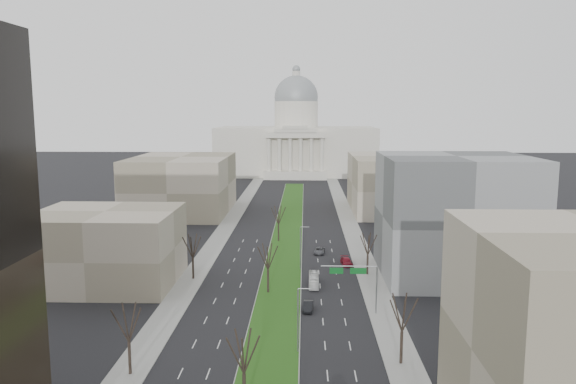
% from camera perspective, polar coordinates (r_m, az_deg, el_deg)
% --- Properties ---
extents(ground, '(600.00, 600.00, 0.00)m').
position_cam_1_polar(ground, '(141.47, -0.16, -5.07)').
color(ground, black).
rests_on(ground, ground).
extents(median, '(8.00, 222.03, 0.20)m').
position_cam_1_polar(median, '(140.46, -0.17, -5.13)').
color(median, '#999993').
rests_on(median, ground).
extents(sidewalk_left, '(5.00, 330.00, 0.15)m').
position_cam_1_polar(sidewalk_left, '(119.26, -9.07, -7.70)').
color(sidewalk_left, gray).
rests_on(sidewalk_left, ground).
extents(sidewalk_right, '(5.00, 330.00, 0.15)m').
position_cam_1_polar(sidewalk_right, '(117.92, 8.04, -7.87)').
color(sidewalk_right, gray).
rests_on(sidewalk_right, ground).
extents(capitol, '(80.00, 46.00, 55.00)m').
position_cam_1_polar(capitol, '(287.62, 0.83, 5.07)').
color(capitol, beige).
rests_on(capitol, ground).
extents(building_beige_left, '(26.00, 22.00, 14.00)m').
position_cam_1_polar(building_beige_left, '(112.21, -17.95, -5.38)').
color(building_beige_left, gray).
rests_on(building_beige_left, ground).
extents(building_grey_right, '(28.00, 26.00, 24.00)m').
position_cam_1_polar(building_grey_right, '(115.32, 16.51, -2.41)').
color(building_grey_right, '#595C5E').
rests_on(building_grey_right, ground).
extents(building_far_left, '(30.00, 40.00, 18.00)m').
position_cam_1_polar(building_far_left, '(183.44, -10.73, 0.74)').
color(building_far_left, gray).
rests_on(building_far_left, ground).
extents(building_far_right, '(30.00, 40.00, 18.00)m').
position_cam_1_polar(building_far_right, '(186.58, 11.11, 0.86)').
color(building_far_right, gray).
rests_on(building_far_right, ground).
extents(tree_left_mid, '(5.40, 5.40, 9.72)m').
position_cam_1_polar(tree_left_mid, '(73.73, -15.94, -12.52)').
color(tree_left_mid, black).
rests_on(tree_left_mid, ground).
extents(tree_left_far, '(5.28, 5.28, 9.50)m').
position_cam_1_polar(tree_left_far, '(110.84, -9.68, -5.34)').
color(tree_left_far, black).
rests_on(tree_left_far, ground).
extents(tree_right_mid, '(5.52, 5.52, 9.94)m').
position_cam_1_polar(tree_right_mid, '(75.20, 11.55, -11.81)').
color(tree_right_mid, black).
rests_on(tree_right_mid, ground).
extents(tree_right_far, '(5.04, 5.04, 9.07)m').
position_cam_1_polar(tree_right_far, '(113.36, 8.12, -5.16)').
color(tree_right_far, black).
rests_on(tree_right_far, ground).
extents(tree_median_a, '(5.40, 5.40, 9.72)m').
position_cam_1_polar(tree_median_a, '(63.42, -4.52, -15.75)').
color(tree_median_a, black).
rests_on(tree_median_a, ground).
extents(tree_median_b, '(5.40, 5.40, 9.72)m').
position_cam_1_polar(tree_median_b, '(101.11, -2.05, -6.47)').
color(tree_median_b, black).
rests_on(tree_median_b, ground).
extents(tree_median_c, '(5.40, 5.40, 9.72)m').
position_cam_1_polar(tree_median_c, '(140.09, -0.98, -2.28)').
color(tree_median_c, black).
rests_on(tree_median_c, ground).
extents(streetlamp_median_b, '(1.90, 0.20, 9.16)m').
position_cam_1_polar(streetlamp_median_b, '(77.77, 1.06, -12.79)').
color(streetlamp_median_b, gray).
rests_on(streetlamp_median_b, ground).
extents(streetlamp_median_c, '(1.90, 0.20, 9.16)m').
position_cam_1_polar(streetlamp_median_c, '(115.97, 1.30, -5.64)').
color(streetlamp_median_c, gray).
rests_on(streetlamp_median_c, ground).
extents(mast_arm_signs, '(9.12, 0.24, 8.09)m').
position_cam_1_polar(mast_arm_signs, '(91.99, 7.31, -8.62)').
color(mast_arm_signs, gray).
rests_on(mast_arm_signs, ground).
extents(car_black, '(1.84, 4.56, 1.47)m').
position_cam_1_polar(car_black, '(94.57, 2.06, -11.51)').
color(car_black, black).
rests_on(car_black, ground).
extents(car_red, '(2.57, 5.27, 1.48)m').
position_cam_1_polar(car_red, '(121.36, 5.94, -7.04)').
color(car_red, maroon).
rests_on(car_red, ground).
extents(car_grey_far, '(2.87, 5.11, 1.35)m').
position_cam_1_polar(car_grey_far, '(130.21, 3.23, -5.97)').
color(car_grey_far, '#4E5056').
rests_on(car_grey_far, ground).
extents(box_van, '(1.89, 7.72, 2.14)m').
position_cam_1_polar(box_van, '(107.11, 2.63, -8.92)').
color(box_van, white).
rests_on(box_van, ground).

